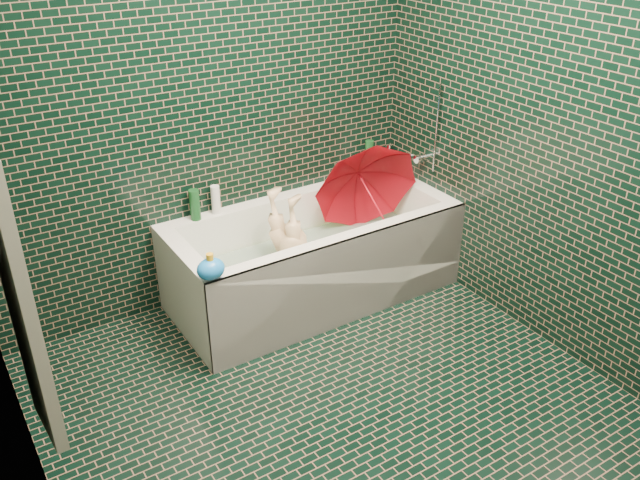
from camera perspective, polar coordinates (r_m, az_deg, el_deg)
floor at (r=3.35m, az=2.33°, el=-14.89°), size 2.80×2.80×0.00m
wall_back at (r=3.82m, az=-9.59°, el=12.09°), size 2.80×0.00×2.80m
wall_right at (r=3.53m, az=20.65°, el=9.32°), size 0.00×2.80×2.80m
bathtub at (r=4.10m, az=-0.44°, el=-2.18°), size 1.70×0.75×0.55m
bath_mat at (r=4.14m, az=-0.57°, el=-2.74°), size 1.35×0.47×0.01m
water at (r=4.07m, az=-0.58°, el=-1.00°), size 1.48×0.53×0.00m
towel at (r=2.56m, az=-24.01°, el=-4.00°), size 0.08×0.44×1.12m
faucet at (r=4.31m, az=8.76°, el=7.33°), size 0.18×0.19×0.55m
child at (r=3.98m, az=-2.37°, el=-1.58°), size 0.93×0.49×0.30m
umbrella at (r=4.12m, az=4.45°, el=3.44°), size 0.92×0.91×0.92m
soap_bottle_a at (r=4.61m, az=5.80°, el=5.98°), size 0.10×0.10×0.25m
soap_bottle_b at (r=4.61m, az=5.35°, el=6.02°), size 0.09×0.09×0.20m
soap_bottle_c at (r=4.58m, az=5.05°, el=5.89°), size 0.15×0.15×0.18m
bottle_right_tall at (r=4.48m, az=4.14°, el=6.95°), size 0.06×0.06×0.23m
bottle_right_pump at (r=4.59m, az=5.71°, el=7.04°), size 0.07×0.07×0.17m
bottle_left_tall at (r=3.92m, az=-10.50°, el=2.93°), size 0.08×0.08×0.18m
bottle_left_short at (r=3.98m, az=-8.78°, el=3.37°), size 0.06×0.06×0.17m
rubber_duck at (r=4.53m, az=4.14°, el=6.25°), size 0.13×0.11×0.10m
bath_toy at (r=3.33m, az=-9.18°, el=-2.40°), size 0.14×0.12×0.14m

